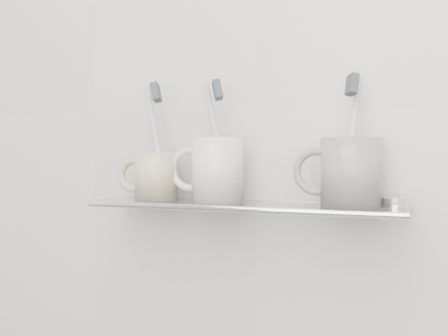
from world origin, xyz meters
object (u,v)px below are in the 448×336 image
at_px(shelf_glass, 245,206).
at_px(mug_left, 156,176).
at_px(mug_center, 218,170).
at_px(mug_right, 351,172).

xyz_separation_m(shelf_glass, mug_left, (-0.16, 0.00, 0.04)).
distance_m(mug_left, mug_center, 0.11).
relative_size(mug_center, mug_right, 1.02).
relative_size(mug_left, mug_center, 0.78).
bearing_deg(mug_center, mug_left, -159.47).
relative_size(mug_left, mug_right, 0.79).
distance_m(mug_left, mug_right, 0.32).
xyz_separation_m(shelf_glass, mug_right, (0.16, 0.00, 0.06)).
bearing_deg(mug_right, shelf_glass, -156.86).
bearing_deg(mug_center, mug_right, 20.53).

